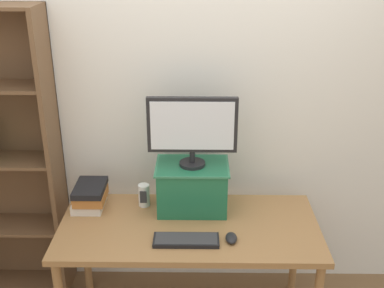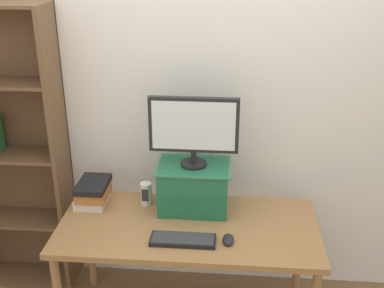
# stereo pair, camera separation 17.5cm
# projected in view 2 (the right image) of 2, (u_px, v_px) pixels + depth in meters

# --- Properties ---
(back_wall) EXTENTS (7.00, 0.08, 2.60)m
(back_wall) POSITION_uv_depth(u_px,v_px,m) (195.00, 102.00, 3.04)
(back_wall) COLOR silver
(back_wall) RESTS_ON ground_plane
(desk) EXTENTS (1.51, 0.71, 0.72)m
(desk) POSITION_uv_depth(u_px,v_px,m) (188.00, 235.00, 2.82)
(desk) COLOR #9E7042
(desk) RESTS_ON ground_plane
(bookshelf_unit) EXTENTS (0.75, 0.28, 1.92)m
(bookshelf_unit) POSITION_uv_depth(u_px,v_px,m) (4.00, 151.00, 3.12)
(bookshelf_unit) COLOR brown
(bookshelf_unit) RESTS_ON ground_plane
(riser_box) EXTENTS (0.44, 0.31, 0.29)m
(riser_box) POSITION_uv_depth(u_px,v_px,m) (194.00, 186.00, 2.91)
(riser_box) COLOR #1E6642
(riser_box) RESTS_ON desk
(computer_monitor) EXTENTS (0.52, 0.15, 0.42)m
(computer_monitor) POSITION_uv_depth(u_px,v_px,m) (194.00, 128.00, 2.76)
(computer_monitor) COLOR black
(computer_monitor) RESTS_ON riser_box
(keyboard) EXTENTS (0.36, 0.13, 0.02)m
(keyboard) POSITION_uv_depth(u_px,v_px,m) (183.00, 240.00, 2.63)
(keyboard) COLOR black
(keyboard) RESTS_ON desk
(computer_mouse) EXTENTS (0.06, 0.10, 0.04)m
(computer_mouse) POSITION_uv_depth(u_px,v_px,m) (228.00, 239.00, 2.62)
(computer_mouse) COLOR black
(computer_mouse) RESTS_ON desk
(book_stack) EXTENTS (0.20, 0.26, 0.15)m
(book_stack) POSITION_uv_depth(u_px,v_px,m) (93.00, 193.00, 2.98)
(book_stack) COLOR silver
(book_stack) RESTS_ON desk
(desk_speaker) EXTENTS (0.07, 0.07, 0.14)m
(desk_speaker) POSITION_uv_depth(u_px,v_px,m) (146.00, 194.00, 2.98)
(desk_speaker) COLOR silver
(desk_speaker) RESTS_ON desk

